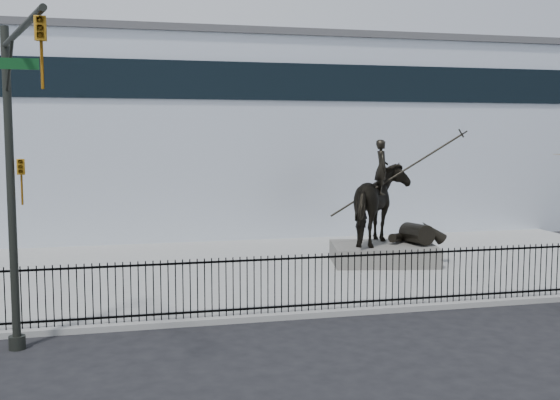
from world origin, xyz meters
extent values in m
plane|color=black|center=(0.00, 0.00, 0.00)|extent=(120.00, 120.00, 0.00)
cube|color=gray|center=(0.00, 7.00, 0.07)|extent=(30.00, 12.00, 0.15)
cube|color=silver|center=(0.00, 20.00, 4.50)|extent=(44.00, 14.00, 9.00)
cube|color=black|center=(0.00, 1.25, 0.30)|extent=(22.00, 0.05, 0.05)
cube|color=black|center=(0.00, 1.25, 1.55)|extent=(22.00, 0.05, 0.05)
cube|color=black|center=(0.00, 1.25, 0.90)|extent=(22.00, 0.03, 1.50)
cube|color=#585650|center=(4.32, 6.77, 0.49)|extent=(4.03, 3.15, 0.68)
imported|color=black|center=(4.32, 6.77, 2.26)|extent=(2.96, 3.28, 2.88)
imported|color=black|center=(4.21, 6.79, 3.58)|extent=(0.60, 0.79, 1.95)
cylinder|color=black|center=(4.71, 6.69, 3.28)|extent=(4.55, 0.99, 2.93)
cylinder|color=black|center=(-7.00, 0.20, 0.15)|extent=(0.36, 0.36, 0.30)
cylinder|color=black|center=(-7.00, 0.20, 3.50)|extent=(0.18, 0.18, 7.00)
cylinder|color=black|center=(-6.40, -1.92, 6.60)|extent=(1.47, 4.84, 0.12)
imported|color=#B67914|center=(-5.80, -4.05, 5.97)|extent=(0.18, 0.22, 1.10)
imported|color=#B67914|center=(-6.78, 0.20, 3.70)|extent=(0.16, 0.20, 1.00)
cube|color=#0C3F19|center=(-6.64, -1.00, 6.10)|extent=(0.90, 0.03, 0.22)
camera|label=1|loc=(-4.59, -14.82, 4.71)|focal=42.00mm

